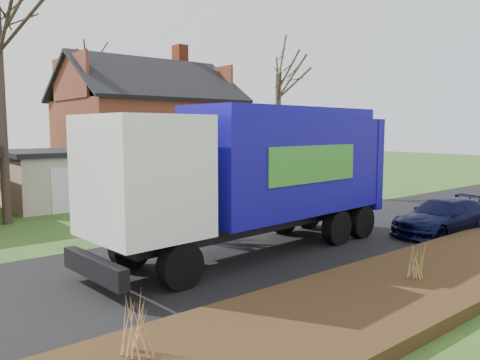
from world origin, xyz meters
TOP-DOWN VIEW (x-y plane):
  - ground at (0.00, 0.00)m, footprint 120.00×120.00m
  - road at (0.00, 0.00)m, footprint 80.00×7.00m
  - mulch_verge at (0.00, -5.30)m, footprint 80.00×3.50m
  - main_house at (1.49, 13.91)m, footprint 12.95×8.95m
  - garbage_truck at (-1.65, -0.20)m, footprint 10.98×3.62m
  - silver_sedan at (-0.73, 4.20)m, footprint 4.77×1.79m
  - navy_wagon at (5.35, -2.71)m, footprint 4.75×2.30m
  - tree_front_east at (7.86, 8.85)m, footprint 3.66×3.66m
  - tree_back at (1.99, 23.10)m, footprint 3.51×3.51m
  - grass_clump_west at (-8.16, -4.64)m, footprint 0.38×0.31m
  - grass_clump_mid at (-1.07, -5.33)m, footprint 0.32×0.27m

SIDE VIEW (x-z plane):
  - ground at x=0.00m, z-range 0.00..0.00m
  - road at x=0.00m, z-range 0.00..0.02m
  - mulch_verge at x=0.00m, z-range 0.00..0.30m
  - navy_wagon at x=5.35m, z-range 0.00..1.33m
  - grass_clump_mid at x=-1.07m, z-range 0.30..1.20m
  - silver_sedan at x=-0.73m, z-range 0.00..1.56m
  - grass_clump_west at x=-8.16m, z-range 0.30..1.31m
  - garbage_truck at x=-1.65m, z-range 0.35..4.99m
  - main_house at x=1.49m, z-range -0.60..8.66m
  - tree_front_east at x=7.86m, z-range 3.18..13.35m
  - tree_back at x=1.99m, z-range 3.70..14.80m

